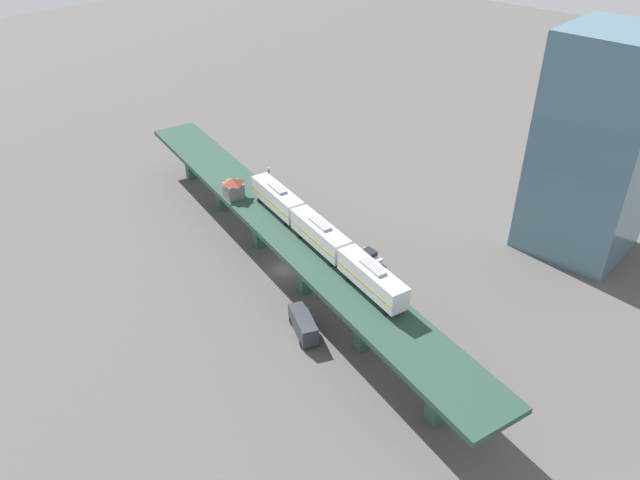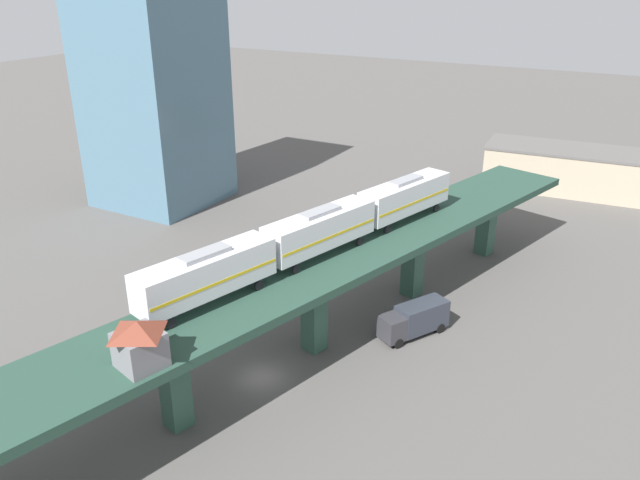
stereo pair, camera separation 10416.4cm
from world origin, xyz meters
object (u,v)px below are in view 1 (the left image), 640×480
object	(u,v)px
street_car_white	(370,256)
street_lamp	(269,181)
office_tower	(597,147)
street_car_green	(297,222)
delivery_truck	(303,324)
subway_train	(320,234)
signal_hut	(233,187)

from	to	relation	value
street_car_white	street_lamp	bearing A→B (deg)	-96.26
office_tower	street_car_white	bearing A→B (deg)	-39.15
street_car_green	street_lamp	bearing A→B (deg)	-107.78
street_car_white	street_car_green	world-z (taller)	same
office_tower	street_lamp	bearing A→B (deg)	-63.48
street_car_white	street_car_green	bearing A→B (deg)	-88.29
street_lamp	office_tower	size ratio (longest dim) A/B	0.19
delivery_truck	office_tower	distance (m)	53.68
delivery_truck	subway_train	bearing A→B (deg)	-152.13
subway_train	street_car_green	xyz separation A→B (m)	(-11.88, -16.46, -10.08)
signal_hut	office_tower	distance (m)	58.08
signal_hut	street_car_white	distance (m)	25.10
signal_hut	street_car_green	bearing A→B (deg)	155.52
street_car_white	street_lamp	distance (m)	27.20
street_car_green	subway_train	bearing A→B (deg)	54.17
subway_train	street_car_white	bearing A→B (deg)	-178.62
signal_hut	delivery_truck	size ratio (longest dim) A/B	0.53
office_tower	street_car_green	bearing A→B (deg)	-54.01
delivery_truck	street_lamp	world-z (taller)	street_lamp
signal_hut	street_car_green	world-z (taller)	signal_hut
street_lamp	street_car_white	bearing A→B (deg)	83.74
street_car_white	office_tower	bearing A→B (deg)	140.85
subway_train	street_lamp	world-z (taller)	subway_train
subway_train	signal_hut	world-z (taller)	subway_train
signal_hut	street_car_green	xyz separation A→B (m)	(-10.10, 4.60, -9.34)
street_car_green	office_tower	size ratio (longest dim) A/B	0.13
subway_train	street_car_green	size ratio (longest dim) A/B	7.80
signal_hut	delivery_truck	xyz separation A→B (m)	(9.86, 25.32, -8.51)
signal_hut	street_car_white	world-z (taller)	signal_hut
signal_hut	delivery_truck	world-z (taller)	signal_hut
street_lamp	office_tower	bearing A→B (deg)	116.52
signal_hut	office_tower	world-z (taller)	office_tower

